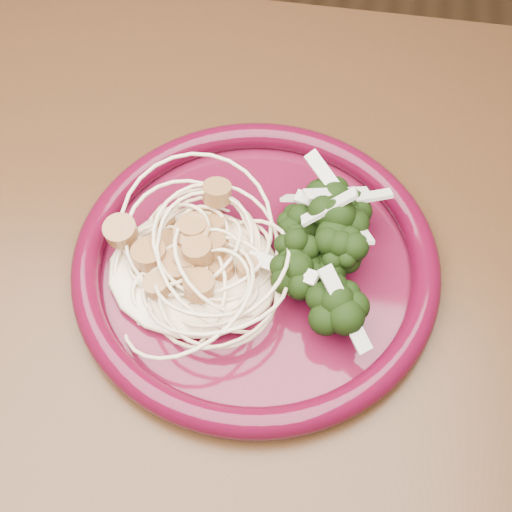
% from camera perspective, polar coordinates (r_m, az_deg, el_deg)
% --- Properties ---
extents(dining_table, '(1.20, 0.80, 0.75)m').
position_cam_1_polar(dining_table, '(0.65, -8.48, -8.78)').
color(dining_table, '#472814').
rests_on(dining_table, ground).
extents(dinner_plate, '(0.38, 0.38, 0.02)m').
position_cam_1_polar(dinner_plate, '(0.57, -0.00, -0.51)').
color(dinner_plate, '#4D0B1F').
rests_on(dinner_plate, dining_table).
extents(spaghetti_pile, '(0.17, 0.16, 0.03)m').
position_cam_1_polar(spaghetti_pile, '(0.56, -5.02, -0.70)').
color(spaghetti_pile, '#FBE2B5').
rests_on(spaghetti_pile, dinner_plate).
extents(scallop_cluster, '(0.17, 0.17, 0.04)m').
position_cam_1_polar(scallop_cluster, '(0.53, -5.32, 1.51)').
color(scallop_cluster, '#A47240').
rests_on(scallop_cluster, spaghetti_pile).
extents(broccoli_pile, '(0.14, 0.17, 0.05)m').
position_cam_1_polar(broccoli_pile, '(0.56, 6.10, 1.68)').
color(broccoli_pile, black).
rests_on(broccoli_pile, dinner_plate).
extents(onion_garnish, '(0.09, 0.11, 0.06)m').
position_cam_1_polar(onion_garnish, '(0.54, 6.40, 3.64)').
color(onion_garnish, beige).
rests_on(onion_garnish, broccoli_pile).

